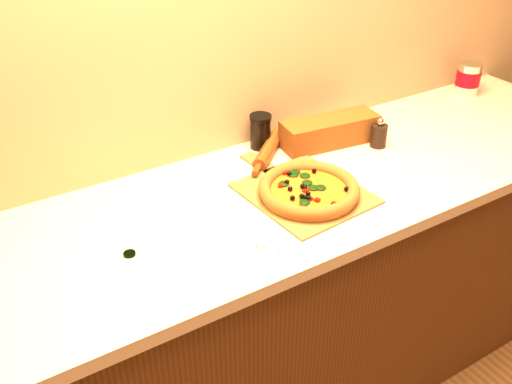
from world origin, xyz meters
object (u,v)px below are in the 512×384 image
Objects in this scene: pizza at (309,190)px; pepper_grinder at (379,135)px; rolling_pin at (269,149)px; dark_jar at (261,131)px; pizza_peel at (301,191)px; coffee_canister at (468,79)px.

pizza is 0.42m from pepper_grinder.
dark_jar reaches higher than rolling_pin.
coffee_canister is (1.02, 0.26, 0.06)m from pizza_peel.
pizza is 2.27× the size of coffee_canister.
pizza_peel is at bearing -99.02° from dark_jar.
pizza is (0.00, -0.03, 0.02)m from pizza_peel.
pepper_grinder reaches higher than pizza.
pizza_peel is 1.05m from coffee_canister.
dark_jar is (0.05, 0.31, 0.06)m from pizza_peel.
coffee_canister is (0.98, 0.02, 0.05)m from rolling_pin.
rolling_pin is (-0.36, 0.14, -0.02)m from pepper_grinder.
pizza_peel is 4.13× the size of dark_jar.
rolling_pin is 0.98m from coffee_canister.
pepper_grinder is (0.40, 0.10, 0.04)m from pizza_peel.
pizza_peel is 0.32m from dark_jar.
pepper_grinder is 0.38m from rolling_pin.
pepper_grinder is (0.40, 0.14, 0.02)m from pizza.
coffee_canister is at bearing 9.82° from pizza_peel.
dark_jar is (-0.97, 0.05, -0.01)m from coffee_canister.
coffee_canister is at bearing -2.86° from dark_jar.
rolling_pin reaches higher than pizza_peel.
rolling_pin is 1.99× the size of coffee_canister.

